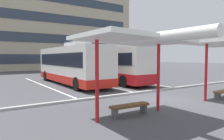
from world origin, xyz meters
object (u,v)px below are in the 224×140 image
object	(u,v)px
waiting_shelter_0	(136,41)
bench_1	(223,92)
coach_bus_0	(71,65)
bench_0	(130,107)
coach_bus_1	(106,65)

from	to	relation	value
waiting_shelter_0	bench_1	size ratio (longest dim) A/B	3.33
coach_bus_0	waiting_shelter_0	xyz separation A→B (m)	(-1.95, -11.15, 1.31)
bench_0	bench_1	xyz separation A→B (m)	(6.84, -0.23, -0.01)
bench_1	coach_bus_0	bearing A→B (deg)	113.92
coach_bus_0	coach_bus_1	xyz separation A→B (m)	(3.77, 0.12, -0.03)
waiting_shelter_0	bench_1	xyz separation A→B (m)	(6.84, 0.12, -2.70)
bench_1	bench_0	bearing A→B (deg)	178.08
waiting_shelter_0	coach_bus_0	bearing A→B (deg)	80.08
coach_bus_0	bench_1	bearing A→B (deg)	-66.08
coach_bus_0	bench_0	size ratio (longest dim) A/B	6.22
bench_0	waiting_shelter_0	bearing A→B (deg)	-90.00
waiting_shelter_0	bench_1	distance (m)	7.35
coach_bus_0	bench_1	distance (m)	12.14
coach_bus_1	waiting_shelter_0	world-z (taller)	coach_bus_1
bench_0	coach_bus_1	bearing A→B (deg)	62.37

